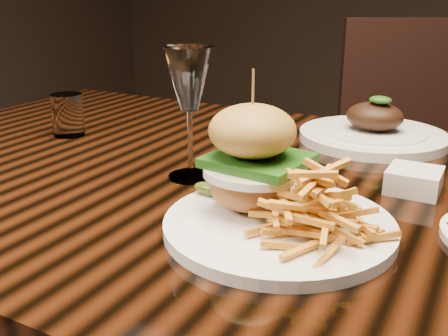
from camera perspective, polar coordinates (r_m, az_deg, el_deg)
The scene contains 7 objects.
dining_table at distance 0.85m, azimuth 5.64°, elevation -6.20°, with size 1.60×0.90×0.75m.
burger_plate at distance 0.64m, azimuth 6.00°, elevation -2.45°, with size 0.29×0.29×0.19m.
ramekin at distance 0.82m, azimuth 19.98°, elevation -1.27°, with size 0.07×0.07×0.03m, color white.
wine_glass at distance 0.80m, azimuth -3.83°, elevation 9.21°, with size 0.08×0.08×0.20m.
water_tumbler at distance 1.11m, azimuth -16.64°, elevation 5.56°, with size 0.06×0.06×0.08m, color white.
far_dish at distance 1.07m, azimuth 15.93°, elevation 3.77°, with size 0.28×0.28×0.09m.
chair_far at distance 1.68m, azimuth 20.43°, elevation 0.65°, with size 0.61×0.61×0.95m.
Camera 1 is at (0.29, -0.71, 1.04)m, focal length 42.00 mm.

